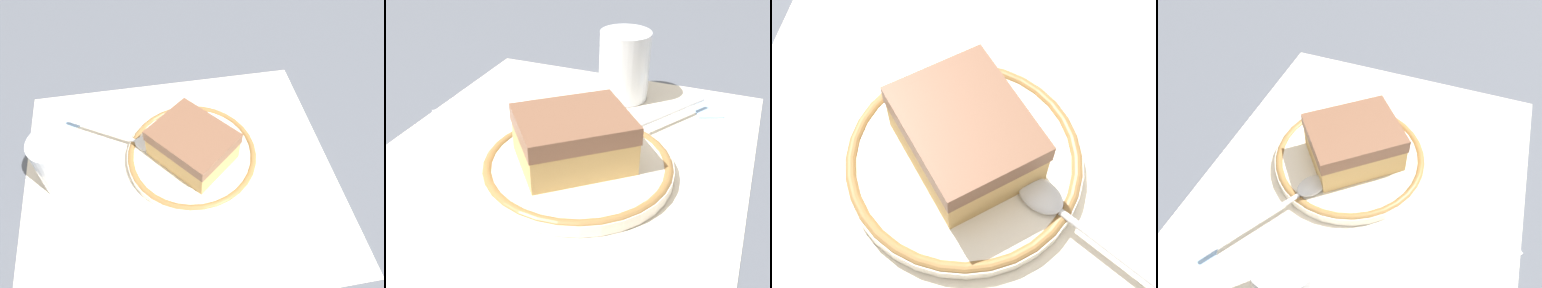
# 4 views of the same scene
# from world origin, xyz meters

# --- Properties ---
(ground_plane) EXTENTS (2.40, 2.40, 0.00)m
(ground_plane) POSITION_xyz_m (0.00, 0.00, 0.00)
(ground_plane) COLOR #4C515B
(placemat) EXTENTS (0.42, 0.36, 0.00)m
(placemat) POSITION_xyz_m (0.00, 0.00, 0.00)
(placemat) COLOR beige
(placemat) RESTS_ON ground_plane
(plate) EXTENTS (0.18, 0.18, 0.01)m
(plate) POSITION_xyz_m (-0.02, -0.02, 0.01)
(plate) COLOR silver
(plate) RESTS_ON placemat
(cake_slice) EXTENTS (0.13, 0.13, 0.05)m
(cake_slice) POSITION_xyz_m (-0.02, -0.02, 0.04)
(cake_slice) COLOR tan
(cake_slice) RESTS_ON plate
(spoon) EXTENTS (0.13, 0.09, 0.01)m
(spoon) POSITION_xyz_m (0.06, -0.06, 0.02)
(spoon) COLOR silver
(spoon) RESTS_ON plate
(cup) EXTENTS (0.06, 0.06, 0.08)m
(cup) POSITION_xyz_m (0.15, -0.02, 0.04)
(cup) COLOR silver
(cup) RESTS_ON placemat
(napkin) EXTENTS (0.14, 0.15, 0.00)m
(napkin) POSITION_xyz_m (0.03, 0.11, 0.00)
(napkin) COLOR white
(napkin) RESTS_ON placemat
(sugar_packet) EXTENTS (0.06, 0.05, 0.01)m
(sugar_packet) POSITION_xyz_m (0.16, -0.12, 0.00)
(sugar_packet) COLOR #8CB2E0
(sugar_packet) RESTS_ON placemat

